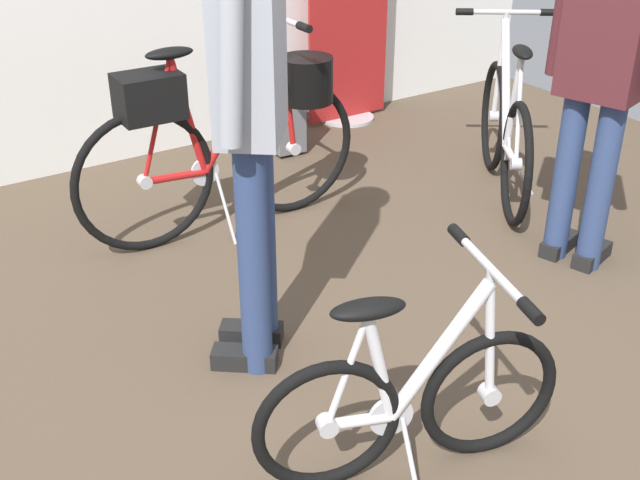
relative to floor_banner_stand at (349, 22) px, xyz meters
name	(u,v)px	position (x,y,z in m)	size (l,w,h in m)	color
ground_plane	(356,398)	(-1.66, -2.41, -0.65)	(6.53, 6.53, 0.00)	brown
floor_banner_stand	(349,22)	(0.00, 0.00, 0.00)	(0.60, 0.36, 1.46)	#B7B7BC
folding_bike_foreground	(411,397)	(-1.72, -2.77, -0.37)	(0.94, 0.52, 0.70)	black
display_bike_left	(505,131)	(0.01, -1.41, -0.30)	(0.80, 1.09, 0.92)	black
display_bike_right	(230,130)	(-1.38, -0.99, -0.15)	(1.46, 0.53, 1.01)	black
visitor_near_wall	(249,83)	(-1.80, -2.00, 0.41)	(0.39, 0.43, 1.81)	navy
visitor_browsing	(603,64)	(-0.26, -2.15, 0.26)	(0.34, 0.52, 1.60)	navy
rolling_suitcase	(279,104)	(-0.65, -0.21, -0.36)	(0.20, 0.37, 0.83)	slate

